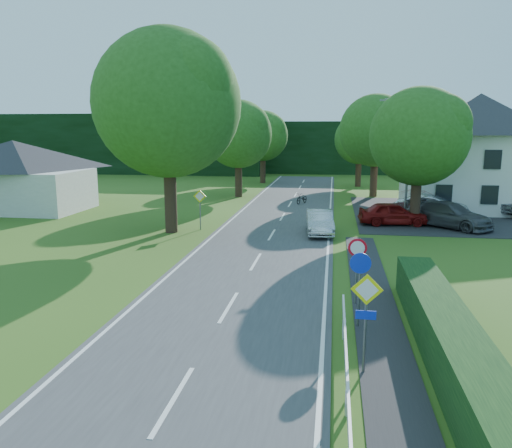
% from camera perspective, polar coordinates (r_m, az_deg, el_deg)
% --- Properties ---
extents(road, '(7.00, 80.00, 0.04)m').
position_cam_1_polar(road, '(24.87, 0.68, -3.17)').
color(road, '#3D3D40').
rests_on(road, ground).
extents(parking_pad, '(14.00, 16.00, 0.04)m').
position_cam_1_polar(parking_pad, '(38.34, 21.66, 1.03)').
color(parking_pad, '#262629').
rests_on(parking_pad, ground).
extents(line_edge_left, '(0.12, 80.00, 0.01)m').
position_cam_1_polar(line_edge_left, '(25.51, -6.57, -2.82)').
color(line_edge_left, white).
rests_on(line_edge_left, road).
extents(line_edge_right, '(0.12, 80.00, 0.01)m').
position_cam_1_polar(line_edge_right, '(24.62, 8.20, -3.36)').
color(line_edge_right, white).
rests_on(line_edge_right, road).
extents(line_centre, '(0.12, 80.00, 0.01)m').
position_cam_1_polar(line_centre, '(24.86, 0.68, -3.11)').
color(line_centre, white).
rests_on(line_centre, road).
extents(tree_main, '(9.40, 9.40, 11.64)m').
position_cam_1_polar(tree_main, '(29.43, -9.98, 10.25)').
color(tree_main, '#285218').
rests_on(tree_main, ground).
extents(tree_left_far, '(7.00, 7.00, 8.58)m').
position_cam_1_polar(tree_left_far, '(44.72, -2.03, 8.59)').
color(tree_left_far, '#285218').
rests_on(tree_left_far, ground).
extents(tree_right_far, '(7.40, 7.40, 9.09)m').
position_cam_1_polar(tree_right_far, '(46.05, 13.46, 8.68)').
color(tree_right_far, '#285218').
rests_on(tree_right_far, ground).
extents(tree_left_back, '(6.60, 6.60, 8.07)m').
position_cam_1_polar(tree_left_back, '(56.48, 0.79, 8.80)').
color(tree_left_back, '#285218').
rests_on(tree_left_back, ground).
extents(tree_right_back, '(6.20, 6.20, 7.56)m').
position_cam_1_polar(tree_right_back, '(53.99, 11.70, 8.22)').
color(tree_right_back, '#285218').
rests_on(tree_right_back, ground).
extents(tree_right_mid, '(7.00, 7.00, 8.58)m').
position_cam_1_polar(tree_right_mid, '(32.33, 18.02, 7.21)').
color(tree_right_mid, '#285218').
rests_on(tree_right_mid, ground).
extents(treeline_left, '(44.00, 6.00, 8.00)m').
position_cam_1_polar(treeline_left, '(73.02, -16.85, 8.78)').
color(treeline_left, black).
rests_on(treeline_left, ground).
extents(treeline_right, '(30.00, 5.00, 7.00)m').
position_cam_1_polar(treeline_right, '(70.08, 12.73, 8.50)').
color(treeline_right, black).
rests_on(treeline_right, ground).
extents(bungalow_left, '(11.00, 6.50, 5.20)m').
position_cam_1_polar(bungalow_left, '(41.32, -25.83, 5.14)').
color(bungalow_left, '#BABAB5').
rests_on(bungalow_left, ground).
extents(house_white, '(10.60, 8.40, 8.60)m').
position_cam_1_polar(house_white, '(41.30, 23.91, 7.65)').
color(house_white, silver).
rests_on(house_white, ground).
extents(streetlight, '(2.03, 0.18, 8.00)m').
position_cam_1_polar(streetlight, '(34.24, 16.79, 7.74)').
color(streetlight, slate).
rests_on(streetlight, ground).
extents(sign_priority_right, '(0.78, 0.09, 2.59)m').
position_cam_1_polar(sign_priority_right, '(12.63, 12.48, -9.05)').
color(sign_priority_right, slate).
rests_on(sign_priority_right, ground).
extents(sign_roundabout, '(0.64, 0.08, 2.37)m').
position_cam_1_polar(sign_roundabout, '(15.52, 11.80, -5.74)').
color(sign_roundabout, slate).
rests_on(sign_roundabout, ground).
extents(sign_speed_limit, '(0.64, 0.11, 2.37)m').
position_cam_1_polar(sign_speed_limit, '(17.41, 11.50, -3.58)').
color(sign_speed_limit, slate).
rests_on(sign_speed_limit, ground).
extents(sign_priority_left, '(0.78, 0.09, 2.44)m').
position_cam_1_polar(sign_priority_left, '(30.24, -6.43, 2.55)').
color(sign_priority_left, slate).
rests_on(sign_priority_left, ground).
extents(moving_car, '(1.83, 4.28, 1.37)m').
position_cam_1_polar(moving_car, '(29.08, 7.28, 0.22)').
color(moving_car, silver).
rests_on(moving_car, road).
extents(motorcycle, '(1.20, 1.77, 0.88)m').
position_cam_1_polar(motorcycle, '(40.81, 5.27, 2.96)').
color(motorcycle, black).
rests_on(motorcycle, road).
extents(parked_car_red, '(4.41, 2.12, 1.45)m').
position_cam_1_polar(parked_car_red, '(32.71, 15.37, 1.17)').
color(parked_car_red, maroon).
rests_on(parked_car_red, parking_pad).
extents(parked_car_silver_a, '(4.99, 2.66, 1.56)m').
position_cam_1_polar(parked_car_silver_a, '(35.90, 19.45, 1.86)').
color(parked_car_silver_a, '#B9BABE').
rests_on(parked_car_silver_a, parking_pad).
extents(parked_car_grey, '(5.34, 5.15, 1.53)m').
position_cam_1_polar(parked_car_grey, '(33.02, 21.25, 0.97)').
color(parked_car_grey, '#4B4B50').
rests_on(parked_car_grey, parking_pad).
extents(parasol, '(3.00, 3.02, 2.08)m').
position_cam_1_polar(parasol, '(35.20, 17.65, 2.23)').
color(parasol, '#A31E0D').
rests_on(parasol, parking_pad).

